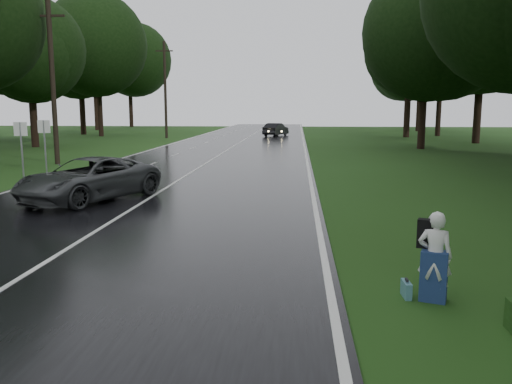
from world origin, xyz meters
TOP-DOWN VIEW (x-y plane):
  - ground at (0.00, 0.00)m, footprint 160.00×160.00m
  - road at (0.00, 20.00)m, footprint 12.00×140.00m
  - lane_center at (0.00, 20.00)m, footprint 0.12×140.00m
  - grey_car at (-1.96, 8.64)m, footprint 4.43×5.83m
  - far_car at (2.83, 49.92)m, footprint 2.83×4.57m
  - hitchhiker at (7.50, -0.11)m, footprint 0.65×0.63m
  - suitcase at (7.09, 0.01)m, footprint 0.13×0.40m
  - utility_pole_mid at (-8.50, 20.20)m, footprint 1.80×0.28m
  - utility_pole_far at (-8.50, 45.67)m, footprint 1.80×0.28m
  - road_sign_a at (-7.20, 13.99)m, footprint 0.61×0.10m
  - road_sign_b at (-7.20, 16.20)m, footprint 0.62×0.10m
  - tree_left_e at (-16.11, 32.56)m, footprint 8.71×8.71m
  - tree_left_f at (-16.65, 48.61)m, footprint 10.85×10.85m
  - tree_right_e at (14.83, 33.06)m, footprint 9.36×9.36m
  - tree_right_f at (16.95, 49.25)m, footprint 10.77×10.77m

SIDE VIEW (x-z plane):
  - ground at x=0.00m, z-range 0.00..0.00m
  - utility_pole_mid at x=-8.50m, z-range -4.54..4.54m
  - utility_pole_far at x=-8.50m, z-range -4.95..4.95m
  - road_sign_a at x=-7.20m, z-range -1.28..1.28m
  - road_sign_b at x=-7.20m, z-range -1.30..1.30m
  - tree_left_e at x=-16.11m, z-range -6.80..6.80m
  - tree_left_f at x=-16.65m, z-range -8.48..8.48m
  - tree_right_e at x=14.83m, z-range -7.31..7.31m
  - tree_right_f at x=16.95m, z-range -8.41..8.41m
  - road at x=0.00m, z-range 0.00..0.04m
  - lane_center at x=0.00m, z-range 0.04..0.05m
  - suitcase at x=7.09m, z-range 0.00..0.28m
  - hitchhiker at x=7.50m, z-range -0.06..1.49m
  - far_car at x=2.83m, z-range 0.04..1.46m
  - grey_car at x=-1.96m, z-range 0.04..1.51m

